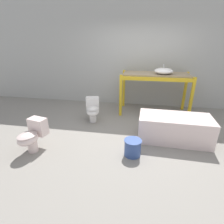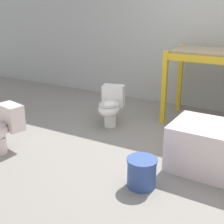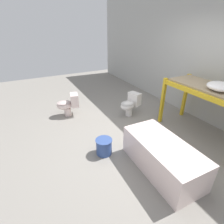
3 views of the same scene
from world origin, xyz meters
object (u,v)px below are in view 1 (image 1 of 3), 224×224
(toilet_near, at_px, (93,109))
(sink_basin, at_px, (164,71))
(bathtub_main, at_px, (174,126))
(bucket_white, at_px, (133,147))
(toilet_far, at_px, (32,135))

(toilet_near, bearing_deg, sink_basin, 9.42)
(bathtub_main, height_order, bucket_white, bathtub_main)
(sink_basin, xyz_separation_m, toilet_far, (-2.47, -2.24, -0.87))
(bucket_white, bearing_deg, bathtub_main, 40.49)
(toilet_near, height_order, toilet_far, same)
(sink_basin, xyz_separation_m, bathtub_main, (0.18, -1.39, -0.90))
(bathtub_main, height_order, toilet_far, toilet_far)
(toilet_near, bearing_deg, toilet_far, -132.27)
(sink_basin, height_order, toilet_far, sink_basin)
(bathtub_main, relative_size, bucket_white, 4.59)
(toilet_near, bearing_deg, bathtub_main, -32.73)
(toilet_near, xyz_separation_m, bucket_white, (1.10, -1.29, -0.17))
(toilet_near, distance_m, toilet_far, 1.63)
(toilet_far, bearing_deg, toilet_near, 75.64)
(sink_basin, distance_m, bucket_white, 2.41)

